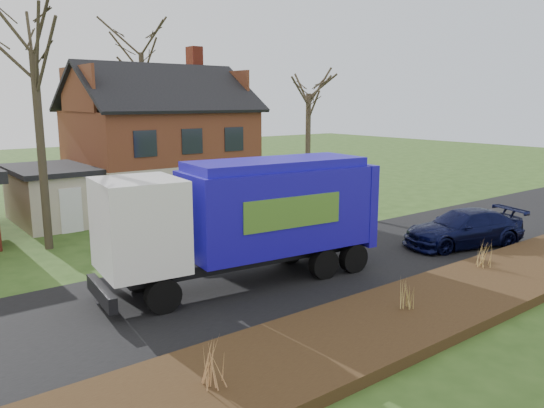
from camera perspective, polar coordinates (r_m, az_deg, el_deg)
ground at (r=19.18m, az=1.72°, el=-7.35°), size 120.00×120.00×0.00m
road at (r=19.18m, az=1.72°, el=-7.33°), size 80.00×7.00×0.02m
mulch_verge at (r=15.67m, az=14.42°, el=-11.43°), size 80.00×3.50×0.30m
main_house at (r=30.91m, az=-12.80°, el=7.01°), size 12.95×8.95×9.26m
garbage_truck at (r=17.63m, az=-2.34°, el=-1.00°), size 9.83×3.59×4.12m
silver_sedan at (r=21.80m, az=-6.03°, el=-3.10°), size 4.62×1.82×1.50m
navy_wagon at (r=23.79m, az=19.91°, el=-2.47°), size 5.70×3.64×1.54m
tree_front_west at (r=23.47m, az=-24.57°, el=17.65°), size 3.73×3.73×11.10m
tree_front_east at (r=30.28m, az=3.98°, el=13.75°), size 3.32×3.32×9.23m
tree_back at (r=39.02m, az=-14.00°, el=17.33°), size 4.00×4.00×12.65m
grass_clump_west at (r=11.33m, az=-6.41°, el=-16.69°), size 0.37×0.30×0.97m
grass_clump_mid at (r=15.55m, az=14.27°, el=-9.33°), size 0.31×0.25×0.85m
grass_clump_east at (r=20.08m, az=21.89°, el=-5.01°), size 0.38×0.31×0.95m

